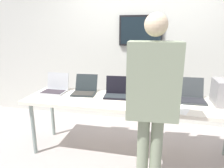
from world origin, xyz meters
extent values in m
cube|color=#A49A96|center=(0.00, 0.00, -0.02)|extent=(8.00, 8.00, 0.04)
cube|color=beige|center=(0.00, 1.13, 1.24)|extent=(8.00, 0.06, 2.48)
cube|color=black|center=(0.01, 1.08, 1.58)|extent=(0.70, 0.05, 0.48)
cube|color=black|center=(0.01, 1.06, 1.58)|extent=(0.64, 0.02, 0.42)
cube|color=silver|center=(0.00, 0.00, 0.73)|extent=(2.64, 0.70, 0.04)
cylinder|color=gray|center=(-1.22, -0.25, 0.36)|extent=(0.05, 0.05, 0.71)
cylinder|color=gray|center=(-1.22, 0.25, 0.36)|extent=(0.05, 0.05, 0.71)
cube|color=#ACAFB2|center=(-1.07, 0.07, 0.76)|extent=(0.32, 0.24, 0.02)
cube|color=#342C33|center=(-1.07, 0.05, 0.77)|extent=(0.29, 0.19, 0.00)
cube|color=#ACAFB2|center=(-1.07, 0.21, 0.89)|extent=(0.32, 0.06, 0.23)
cube|color=#3A427F|center=(-1.07, 0.21, 0.89)|extent=(0.29, 0.05, 0.20)
cube|color=#202729|center=(-0.64, 0.09, 0.76)|extent=(0.32, 0.27, 0.02)
cube|color=#34322D|center=(-0.64, 0.07, 0.77)|extent=(0.29, 0.21, 0.00)
cube|color=#202729|center=(-0.66, 0.25, 0.88)|extent=(0.31, 0.14, 0.22)
cube|color=silver|center=(-0.66, 0.26, 0.88)|extent=(0.28, 0.12, 0.19)
cube|color=black|center=(-0.16, 0.07, 0.76)|extent=(0.38, 0.26, 0.02)
cube|color=#272D31|center=(-0.16, 0.06, 0.77)|extent=(0.35, 0.21, 0.00)
cube|color=black|center=(-0.17, 0.21, 0.88)|extent=(0.37, 0.08, 0.23)
cube|color=#38497D|center=(-0.17, 0.21, 0.88)|extent=(0.34, 0.07, 0.20)
cube|color=black|center=(0.28, 0.09, 0.76)|extent=(0.39, 0.28, 0.02)
cube|color=#2D2935|center=(0.28, 0.08, 0.77)|extent=(0.36, 0.23, 0.00)
cube|color=black|center=(0.26, 0.27, 0.88)|extent=(0.38, 0.13, 0.23)
cube|color=#AEC7E1|center=(0.26, 0.27, 0.88)|extent=(0.35, 0.11, 0.20)
cube|color=#33383A|center=(0.72, 0.10, 0.76)|extent=(0.32, 0.26, 0.02)
cube|color=#26272B|center=(0.72, 0.09, 0.77)|extent=(0.29, 0.21, 0.00)
cube|color=#33383A|center=(0.72, 0.27, 0.89)|extent=(0.32, 0.10, 0.24)
cube|color=black|center=(0.72, 0.27, 0.89)|extent=(0.29, 0.08, 0.21)
cylinder|color=gray|center=(0.21, -0.63, 0.42)|extent=(0.12, 0.12, 0.83)
cylinder|color=gray|center=(0.33, -0.63, 0.42)|extent=(0.12, 0.12, 0.83)
cube|color=gray|center=(0.27, -0.63, 1.17)|extent=(0.45, 0.28, 0.66)
sphere|color=beige|center=(0.27, -0.63, 1.63)|extent=(0.19, 0.19, 0.19)
cylinder|color=gray|center=(0.09, -0.35, 0.88)|extent=(0.09, 0.32, 0.07)
cylinder|color=gray|center=(0.41, -0.33, 0.88)|extent=(0.09, 0.32, 0.07)
cube|color=white|center=(0.56, -0.17, 0.75)|extent=(0.30, 0.35, 0.00)
camera|label=1|loc=(0.29, -2.35, 1.58)|focal=32.48mm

